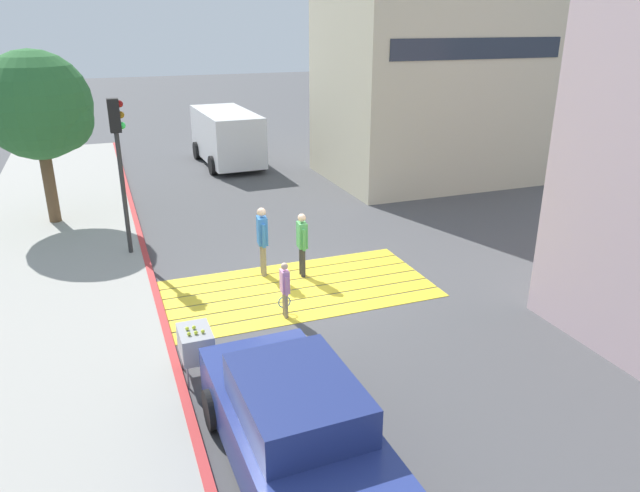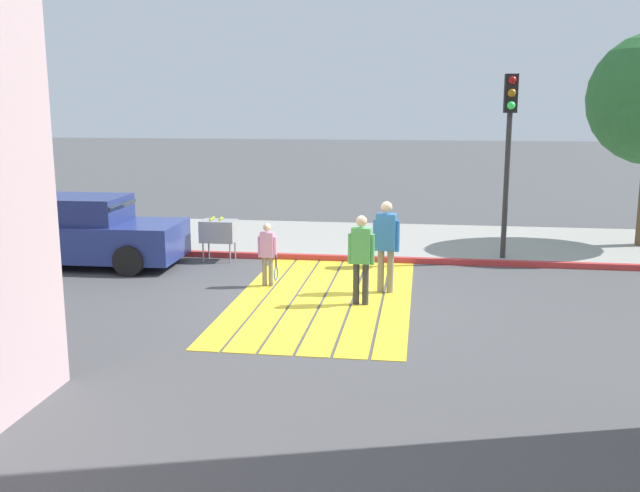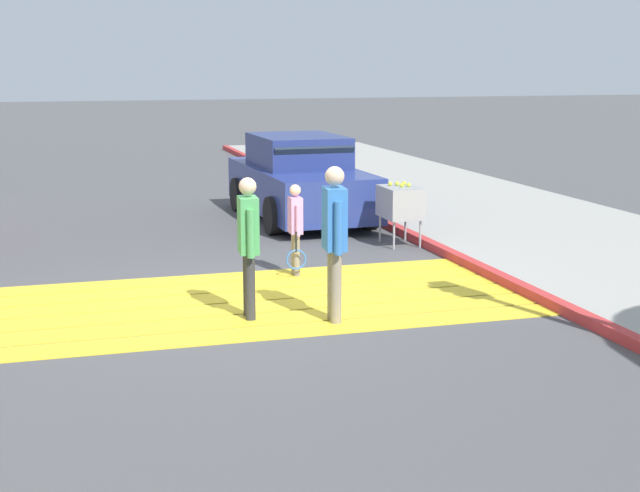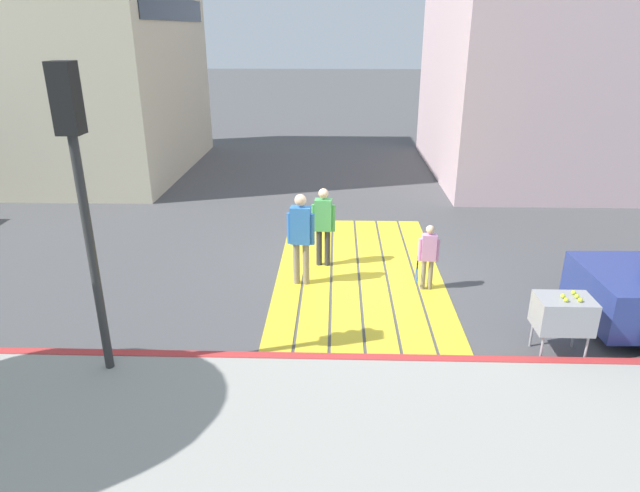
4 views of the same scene
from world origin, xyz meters
name	(u,v)px [view 2 (image 2 of 4)]	position (x,y,z in m)	size (l,w,h in m)	color
ground_plane	(324,298)	(0.00, 0.00, 0.00)	(120.00, 120.00, 0.00)	#4C4C4F
crosswalk_stripes	(324,298)	(0.00, 0.00, 0.01)	(6.40, 3.25, 0.01)	yellow
sidewalk_west	(353,240)	(-5.60, 0.00, 0.06)	(4.80, 40.00, 0.12)	#9E9B93
curb_painted	(343,258)	(-3.25, 0.00, 0.07)	(0.16, 40.00, 0.13)	#BC3333
car_parked_near_curb	(85,233)	(-2.00, -5.73, 0.73)	(2.07, 4.34, 1.57)	navy
traffic_light_corner	(509,129)	(-3.58, 3.65, 3.04)	(0.39, 0.28, 4.24)	#2D2D2D
tennis_ball_cart	(219,231)	(-2.90, -2.88, 0.70)	(0.56, 0.80, 1.02)	#99999E
pedestrian_adult_lead	(386,240)	(-0.54, 1.12, 1.04)	(0.27, 0.52, 1.79)	gray
pedestrian_adult_trailing	(361,253)	(0.36, 0.72, 0.96)	(0.24, 0.48, 1.65)	#333338
pedestrian_child_with_racket	(268,251)	(-0.71, -1.23, 0.72)	(0.28, 0.39, 1.28)	gray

